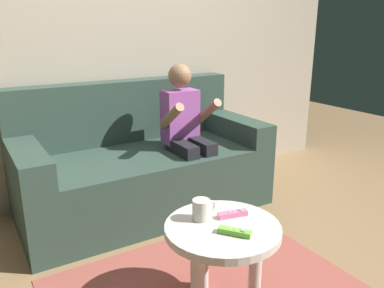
{
  "coord_description": "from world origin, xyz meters",
  "views": [
    {
      "loc": [
        -1.0,
        -1.31,
        1.27
      ],
      "look_at": [
        0.11,
        0.52,
        0.61
      ],
      "focal_mm": 36.62,
      "sensor_mm": 36.0,
      "label": 1
    }
  ],
  "objects_px": {
    "game_remote_lime_center": "(235,232)",
    "coffee_table": "(221,242)",
    "couch": "(141,167)",
    "person_seated_on_couch": "(187,130)",
    "coffee_mug": "(202,209)",
    "game_remote_pink_near_edge": "(233,214)"
  },
  "relations": [
    {
      "from": "game_remote_lime_center",
      "to": "coffee_table",
      "type": "bearing_deg",
      "value": 88.11
    },
    {
      "from": "couch",
      "to": "person_seated_on_couch",
      "type": "bearing_deg",
      "value": -34.46
    },
    {
      "from": "coffee_table",
      "to": "coffee_mug",
      "type": "distance_m",
      "value": 0.17
    },
    {
      "from": "game_remote_pink_near_edge",
      "to": "coffee_mug",
      "type": "bearing_deg",
      "value": 159.28
    },
    {
      "from": "person_seated_on_couch",
      "to": "game_remote_lime_center",
      "type": "xyz_separation_m",
      "value": [
        -0.4,
        -1.07,
        -0.14
      ]
    },
    {
      "from": "game_remote_pink_near_edge",
      "to": "coffee_mug",
      "type": "distance_m",
      "value": 0.15
    },
    {
      "from": "couch",
      "to": "game_remote_pink_near_edge",
      "type": "height_order",
      "value": "couch"
    },
    {
      "from": "couch",
      "to": "coffee_mug",
      "type": "distance_m",
      "value": 1.1
    },
    {
      "from": "couch",
      "to": "person_seated_on_couch",
      "type": "xyz_separation_m",
      "value": [
        0.27,
        -0.18,
        0.28
      ]
    },
    {
      "from": "person_seated_on_couch",
      "to": "coffee_mug",
      "type": "xyz_separation_m",
      "value": [
        -0.45,
        -0.89,
        -0.11
      ]
    },
    {
      "from": "coffee_mug",
      "to": "game_remote_pink_near_edge",
      "type": "bearing_deg",
      "value": -20.72
    },
    {
      "from": "game_remote_lime_center",
      "to": "coffee_mug",
      "type": "xyz_separation_m",
      "value": [
        -0.04,
        0.19,
        0.04
      ]
    },
    {
      "from": "person_seated_on_couch",
      "to": "game_remote_lime_center",
      "type": "distance_m",
      "value": 1.16
    },
    {
      "from": "couch",
      "to": "person_seated_on_couch",
      "type": "relative_size",
      "value": 1.66
    },
    {
      "from": "person_seated_on_couch",
      "to": "game_remote_pink_near_edge",
      "type": "distance_m",
      "value": 1.0
    },
    {
      "from": "couch",
      "to": "game_remote_pink_near_edge",
      "type": "xyz_separation_m",
      "value": [
        -0.04,
        -1.12,
        0.13
      ]
    },
    {
      "from": "coffee_table",
      "to": "coffee_mug",
      "type": "bearing_deg",
      "value": 117.68
    },
    {
      "from": "person_seated_on_couch",
      "to": "coffee_mug",
      "type": "distance_m",
      "value": 1.0
    },
    {
      "from": "game_remote_lime_center",
      "to": "coffee_mug",
      "type": "bearing_deg",
      "value": 103.33
    },
    {
      "from": "coffee_mug",
      "to": "person_seated_on_couch",
      "type": "bearing_deg",
      "value": 63.25
    },
    {
      "from": "game_remote_pink_near_edge",
      "to": "coffee_mug",
      "type": "relative_size",
      "value": 1.22
    },
    {
      "from": "person_seated_on_couch",
      "to": "game_remote_lime_center",
      "type": "height_order",
      "value": "person_seated_on_couch"
    }
  ]
}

